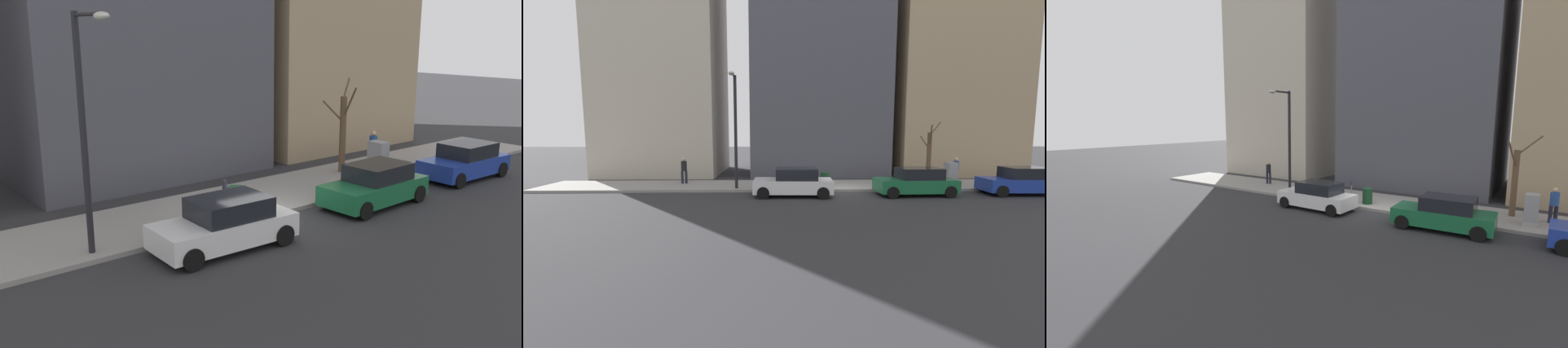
% 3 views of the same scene
% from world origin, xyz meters
% --- Properties ---
extents(ground_plane, '(120.00, 120.00, 0.00)m').
position_xyz_m(ground_plane, '(0.00, 0.00, 0.00)').
color(ground_plane, '#2B2B2D').
extents(sidewalk, '(4.00, 36.00, 0.15)m').
position_xyz_m(sidewalk, '(2.00, 0.00, 0.07)').
color(sidewalk, gray).
rests_on(sidewalk, ground).
extents(parked_car_green, '(2.06, 4.26, 1.52)m').
position_xyz_m(parked_car_green, '(-1.20, -4.04, 0.74)').
color(parked_car_green, '#196038').
rests_on(parked_car_green, ground).
extents(parked_car_white, '(2.06, 4.27, 1.52)m').
position_xyz_m(parked_car_white, '(-1.25, 2.64, 0.74)').
color(parked_car_white, white).
rests_on(parked_car_white, ground).
extents(parking_meter, '(0.14, 0.10, 1.35)m').
position_xyz_m(parking_meter, '(0.45, 1.42, 0.98)').
color(parking_meter, slate).
rests_on(parking_meter, sidewalk).
extents(utility_box, '(0.83, 0.61, 1.43)m').
position_xyz_m(utility_box, '(1.30, -7.20, 0.85)').
color(utility_box, '#A8A399').
rests_on(utility_box, sidewalk).
extents(streetlamp, '(1.97, 0.32, 6.50)m').
position_xyz_m(streetlamp, '(0.28, 5.93, 4.02)').
color(streetlamp, black).
rests_on(streetlamp, sidewalk).
extents(bare_tree, '(2.10, 1.33, 3.99)m').
position_xyz_m(bare_tree, '(2.61, -6.38, 1.93)').
color(bare_tree, brown).
rests_on(bare_tree, sidewalk).
extents(trash_bin, '(0.56, 0.56, 0.90)m').
position_xyz_m(trash_bin, '(0.90, 0.64, 0.60)').
color(trash_bin, '#14381E').
rests_on(trash_bin, sidewalk).
extents(pedestrian_near_meter, '(0.36, 0.37, 1.66)m').
position_xyz_m(pedestrian_near_meter, '(2.28, -8.03, 1.09)').
color(pedestrian_near_meter, '#1E1E2D').
rests_on(pedestrian_near_meter, sidewalk).
extents(pedestrian_midblock, '(0.36, 0.39, 1.66)m').
position_xyz_m(pedestrian_midblock, '(2.58, 9.50, 1.09)').
color(pedestrian_midblock, '#1E1E2D').
rests_on(pedestrian_midblock, sidewalk).
extents(office_tower_right, '(9.04, 9.04, 28.48)m').
position_xyz_m(office_tower_right, '(10.02, 12.67, 14.24)').
color(office_tower_right, '#BCB29E').
rests_on(office_tower_right, ground).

